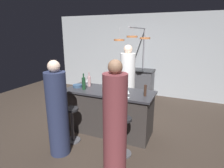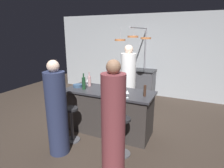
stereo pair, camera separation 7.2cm
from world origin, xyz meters
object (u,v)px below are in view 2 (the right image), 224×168
bar_stool_left (72,123)px  wine_bottle_rose (89,81)px  mixing_bowl_blue (78,86)px  mixing_bowl_steel (122,93)px  wine_glass_near_right_guest (88,80)px  wine_glass_near_left_guest (127,92)px  cutting_board (111,88)px  wine_glass_by_chef (103,81)px  stove_range (142,83)px  guest_right (113,121)px  wine_bottle_red (115,88)px  wine_bottle_green (84,83)px  pepper_mill (145,91)px  bar_stool_right (123,135)px  guest_left (57,112)px  chef (128,83)px

bar_stool_left → wine_bottle_rose: size_ratio=2.22×
mixing_bowl_blue → mixing_bowl_steel: (1.05, -0.07, -0.00)m
wine_glass_near_right_guest → wine_glass_near_left_guest: size_ratio=1.00×
cutting_board → wine_glass_by_chef: bearing=152.7°
wine_glass_near_left_guest → stove_range: bearing=100.1°
guest_right → wine_bottle_red: bearing=112.9°
cutting_board → wine_bottle_rose: (-0.52, -0.01, 0.11)m
bar_stool_left → wine_bottle_green: (-0.02, 0.49, 0.66)m
mixing_bowl_blue → cutting_board: bearing=14.5°
pepper_mill → wine_glass_near_right_guest: size_ratio=1.44×
wine_bottle_red → guest_right: bearing=-67.1°
stove_range → wine_bottle_green: 2.69m
pepper_mill → cutting_board: bearing=167.0°
bar_stool_right → guest_right: (-0.01, -0.35, 0.40)m
bar_stool_right → wine_glass_by_chef: 1.35m
bar_stool_right → wine_bottle_red: bearing=126.5°
guest_right → mixing_bowl_blue: 1.56m
mixing_bowl_blue → wine_bottle_rose: bearing=42.5°
wine_glass_by_chef → bar_stool_right: bearing=-47.7°
bar_stool_right → cutting_board: (-0.55, 0.75, 0.53)m
bar_stool_left → wine_glass_near_right_guest: 1.02m
wine_bottle_green → wine_glass_by_chef: wine_bottle_green is taller
guest_left → wine_bottle_rose: size_ratio=5.28×
pepper_mill → wine_glass_near_left_guest: 0.34m
stove_range → wine_glass_near_left_guest: (0.48, -2.70, 0.56)m
wine_bottle_red → wine_glass_near_right_guest: bearing=159.3°
cutting_board → mixing_bowl_blue: mixing_bowl_blue is taller
wine_bottle_rose → wine_glass_near_right_guest: bearing=144.2°
stove_range → cutting_board: bearing=-90.2°
bar_stool_right → wine_bottle_rose: bearing=145.2°
wine_glass_by_chef → mixing_bowl_blue: wine_glass_by_chef is taller
wine_bottle_green → cutting_board: bearing=27.6°
pepper_mill → mixing_bowl_steel: (-0.41, -0.08, -0.08)m
cutting_board → wine_glass_near_right_guest: (-0.59, 0.04, 0.10)m
cutting_board → chef: bearing=87.4°
guest_left → wine_bottle_red: size_ratio=5.57×
cutting_board → wine_glass_near_left_guest: 0.63m
wine_glass_by_chef → mixing_bowl_blue: bearing=-145.7°
bar_stool_left → wine_bottle_rose: (-0.04, 0.75, 0.64)m
guest_left → chef: bearing=75.9°
wine_bottle_rose → mixing_bowl_blue: wine_bottle_rose is taller
wine_bottle_red → wine_glass_by_chef: bearing=138.8°
stove_range → wine_bottle_green: wine_bottle_green is taller
bar_stool_right → guest_left: size_ratio=0.42×
guest_right → pepper_mill: 0.98m
wine_bottle_rose → wine_glass_near_right_guest: size_ratio=2.10×
chef → wine_bottle_red: chef is taller
guest_right → mixing_bowl_steel: (-0.21, 0.85, 0.15)m
wine_bottle_red → wine_bottle_rose: bearing=161.1°
bar_stool_right → wine_glass_near_right_guest: bearing=145.2°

